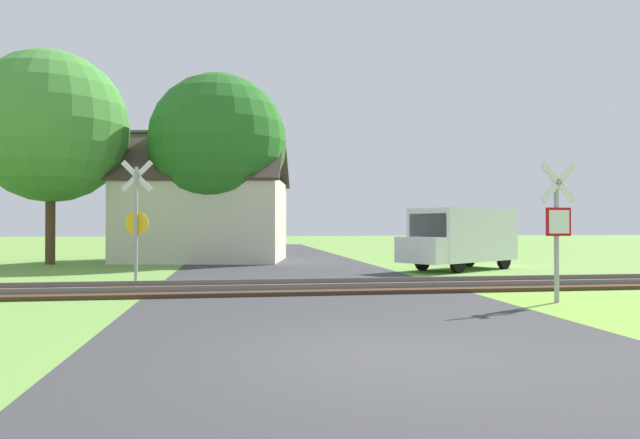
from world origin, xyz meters
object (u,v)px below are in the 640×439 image
crossing_sign_far (136,216)px  house (204,217)px  stop_sign_near (557,224)px  mail_truck (461,236)px  tree_center (218,143)px  tree_left (51,127)px

crossing_sign_far → house: bearing=91.1°
stop_sign_near → crossing_sign_far: size_ratio=0.87×
house → mail_truck: (9.60, -6.85, -0.78)m
house → crossing_sign_far: bearing=-86.7°
tree_center → crossing_sign_far: bearing=-101.2°
crossing_sign_far → tree_left: 11.21m
crossing_sign_far → mail_truck: crossing_sign_far is taller
tree_left → tree_center: 6.97m
tree_left → tree_center: size_ratio=1.07×
crossing_sign_far → house: size_ratio=0.41×
house → tree_left: 7.47m
stop_sign_near → mail_truck: stop_sign_near is taller
crossing_sign_far → mail_truck: size_ratio=0.67×
tree_left → crossing_sign_far: bearing=-61.6°
crossing_sign_far → tree_center: (1.94, 9.76, 3.44)m
stop_sign_near → crossing_sign_far: (-9.40, 4.99, 0.23)m
house → mail_truck: house is taller
mail_truck → crossing_sign_far: bearing=77.5°
mail_truck → tree_center: bearing=24.7°
house → tree_left: bearing=-157.3°
stop_sign_near → tree_center: tree_center is taller
tree_left → mail_truck: tree_left is taller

